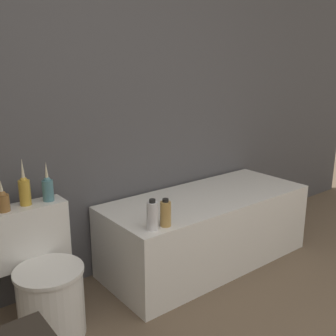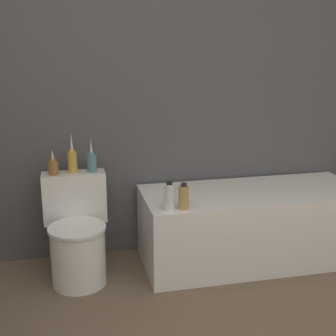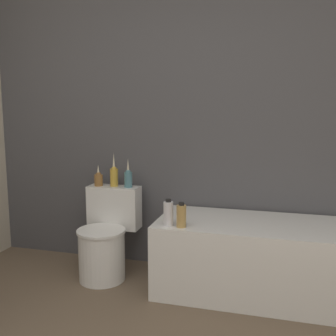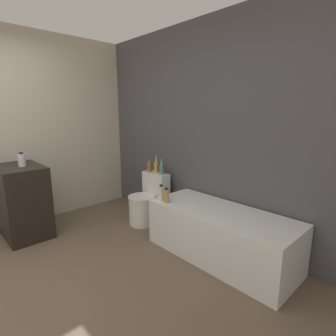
# 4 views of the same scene
# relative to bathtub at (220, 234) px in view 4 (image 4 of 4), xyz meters

# --- Properties ---
(wall_back_tiled) EXTENTS (6.40, 0.06, 2.60)m
(wall_back_tiled) POSITION_rel_bathtub_xyz_m (-0.79, 0.38, 1.03)
(wall_back_tiled) COLOR #4C4C51
(wall_back_tiled) RESTS_ON ground_plane
(wall_left_painted) EXTENTS (0.06, 6.40, 2.60)m
(wall_left_painted) POSITION_rel_bathtub_xyz_m (-2.44, -1.19, 1.03)
(wall_left_painted) COLOR beige
(wall_left_painted) RESTS_ON ground_plane
(bathtub) EXTENTS (1.58, 0.65, 0.53)m
(bathtub) POSITION_rel_bathtub_xyz_m (0.00, 0.00, 0.00)
(bathtub) COLOR white
(bathtub) RESTS_ON ground
(toilet) EXTENTS (0.43, 0.53, 0.69)m
(toilet) POSITION_rel_bathtub_xyz_m (-1.25, -0.00, 0.04)
(toilet) COLOR white
(toilet) RESTS_ON ground
(vanity_counter) EXTENTS (0.74, 0.49, 0.89)m
(vanity_counter) POSITION_rel_bathtub_xyz_m (-2.02, -1.36, 0.18)
(vanity_counter) COLOR black
(vanity_counter) RESTS_ON ground
(soap_bottle_glass) EXTENTS (0.09, 0.09, 0.17)m
(soap_bottle_glass) POSITION_rel_bathtub_xyz_m (-1.96, -1.33, 0.70)
(soap_bottle_glass) COLOR silver
(soap_bottle_glass) RESTS_ON vanity_counter
(vase_gold) EXTENTS (0.07, 0.07, 0.18)m
(vase_gold) POSITION_rel_bathtub_xyz_m (-1.38, 0.16, 0.48)
(vase_gold) COLOR olive
(vase_gold) RESTS_ON toilet
(vase_silver) EXTENTS (0.06, 0.06, 0.27)m
(vase_silver) POSITION_rel_bathtub_xyz_m (-1.25, 0.18, 0.51)
(vase_silver) COLOR gold
(vase_silver) RESTS_ON toilet
(vase_bronze) EXTENTS (0.06, 0.06, 0.23)m
(vase_bronze) POSITION_rel_bathtub_xyz_m (-1.12, 0.17, 0.50)
(vase_bronze) COLOR teal
(vase_bronze) RESTS_ON toilet
(shampoo_bottle_tall) EXTENTS (0.07, 0.07, 0.19)m
(shampoo_bottle_tall) POSITION_rel_bathtub_xyz_m (-0.67, -0.24, 0.35)
(shampoo_bottle_tall) COLOR silver
(shampoo_bottle_tall) RESTS_ON bathtub
(shampoo_bottle_short) EXTENTS (0.07, 0.07, 0.17)m
(shampoo_bottle_short) POSITION_rel_bathtub_xyz_m (-0.58, -0.24, 0.34)
(shampoo_bottle_short) COLOR tan
(shampoo_bottle_short) RESTS_ON bathtub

